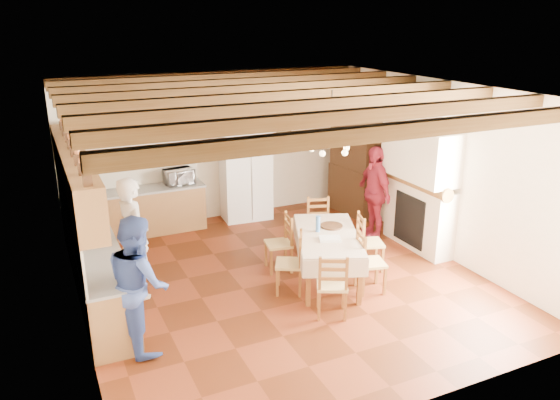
% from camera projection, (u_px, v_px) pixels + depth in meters
% --- Properties ---
extents(floor, '(6.00, 6.50, 0.02)m').
position_uv_depth(floor, '(282.00, 281.00, 8.68)').
color(floor, '#4E1F0B').
rests_on(floor, ground).
extents(ceiling, '(6.00, 6.50, 0.02)m').
position_uv_depth(ceiling, '(283.00, 89.00, 7.71)').
color(ceiling, white).
rests_on(ceiling, ground).
extents(wall_back, '(6.00, 0.02, 3.00)m').
position_uv_depth(wall_back, '(214.00, 146.00, 11.00)').
color(wall_back, '#ECE4C8').
rests_on(wall_back, ground).
extents(wall_front, '(6.00, 0.02, 3.00)m').
position_uv_depth(wall_front, '(422.00, 282.00, 5.40)').
color(wall_front, '#ECE4C8').
rests_on(wall_front, ground).
extents(wall_left, '(0.02, 6.50, 3.00)m').
position_uv_depth(wall_left, '(70.00, 221.00, 7.00)').
color(wall_left, '#ECE4C8').
rests_on(wall_left, ground).
extents(wall_right, '(0.02, 6.50, 3.00)m').
position_uv_depth(wall_right, '(440.00, 169.00, 9.40)').
color(wall_right, '#ECE4C8').
rests_on(wall_right, ground).
extents(ceiling_beams, '(6.00, 6.30, 0.16)m').
position_uv_depth(ceiling_beams, '(283.00, 97.00, 7.75)').
color(ceiling_beams, '#38210C').
rests_on(ceiling_beams, ground).
extents(lower_cabinets_left, '(0.60, 4.30, 0.86)m').
position_uv_depth(lower_cabinets_left, '(94.00, 261.00, 8.36)').
color(lower_cabinets_left, brown).
rests_on(lower_cabinets_left, ground).
extents(lower_cabinets_back, '(2.30, 0.60, 0.86)m').
position_uv_depth(lower_cabinets_back, '(144.00, 212.00, 10.46)').
color(lower_cabinets_back, brown).
rests_on(lower_cabinets_back, ground).
extents(countertop_left, '(0.62, 4.30, 0.04)m').
position_uv_depth(countertop_left, '(91.00, 234.00, 8.22)').
color(countertop_left, slate).
rests_on(countertop_left, lower_cabinets_left).
extents(countertop_back, '(2.34, 0.62, 0.04)m').
position_uv_depth(countertop_back, '(142.00, 190.00, 10.31)').
color(countertop_back, slate).
rests_on(countertop_back, lower_cabinets_back).
extents(backsplash_left, '(0.03, 4.30, 0.60)m').
position_uv_depth(backsplash_left, '(68.00, 217.00, 8.00)').
color(backsplash_left, beige).
rests_on(backsplash_left, ground).
extents(backsplash_back, '(2.30, 0.03, 0.60)m').
position_uv_depth(backsplash_back, '(138.00, 170.00, 10.45)').
color(backsplash_back, beige).
rests_on(backsplash_back, ground).
extents(upper_cabinets, '(0.35, 4.20, 0.70)m').
position_uv_depth(upper_cabinets, '(74.00, 173.00, 7.86)').
color(upper_cabinets, brown).
rests_on(upper_cabinets, ground).
extents(fireplace, '(0.56, 1.60, 2.80)m').
position_uv_depth(fireplace, '(419.00, 173.00, 9.49)').
color(fireplace, '#ECE3C8').
rests_on(fireplace, ground).
extents(wall_picture, '(0.34, 0.03, 0.42)m').
position_uv_depth(wall_picture, '(284.00, 123.00, 11.48)').
color(wall_picture, '#322717').
rests_on(wall_picture, ground).
extents(refrigerator, '(1.03, 0.87, 1.94)m').
position_uv_depth(refrigerator, '(244.00, 172.00, 11.16)').
color(refrigerator, white).
rests_on(refrigerator, floor).
extents(hutch, '(0.67, 1.29, 2.25)m').
position_uv_depth(hutch, '(356.00, 161.00, 11.36)').
color(hutch, '#342411').
rests_on(hutch, floor).
extents(dining_table, '(1.54, 2.02, 0.79)m').
position_uv_depth(dining_table, '(328.00, 239.00, 8.49)').
color(dining_table, silver).
rests_on(dining_table, floor).
extents(chandelier, '(0.47, 0.47, 0.03)m').
position_uv_depth(chandelier, '(331.00, 142.00, 7.99)').
color(chandelier, black).
rests_on(chandelier, ground).
extents(chair_left_near, '(0.55, 0.56, 0.96)m').
position_uv_depth(chair_left_near, '(289.00, 262.00, 8.20)').
color(chair_left_near, brown).
rests_on(chair_left_near, floor).
extents(chair_left_far, '(0.47, 0.48, 0.96)m').
position_uv_depth(chair_left_far, '(279.00, 243.00, 8.91)').
color(chair_left_far, brown).
rests_on(chair_left_far, floor).
extents(chair_right_near, '(0.49, 0.51, 0.96)m').
position_uv_depth(chair_right_near, '(371.00, 261.00, 8.23)').
color(chair_right_near, brown).
rests_on(chair_right_near, floor).
extents(chair_right_far, '(0.51, 0.52, 0.96)m').
position_uv_depth(chair_right_far, '(370.00, 242.00, 8.95)').
color(chair_right_far, brown).
rests_on(chair_right_far, floor).
extents(chair_end_near, '(0.56, 0.55, 0.96)m').
position_uv_depth(chair_end_near, '(332.00, 284.00, 7.55)').
color(chair_end_near, brown).
rests_on(chair_end_near, floor).
extents(chair_end_far, '(0.52, 0.51, 0.96)m').
position_uv_depth(chair_end_far, '(320.00, 225.00, 9.66)').
color(chair_end_far, brown).
rests_on(chair_end_far, floor).
extents(person_man, '(0.57, 0.75, 1.85)m').
position_uv_depth(person_man, '(134.00, 238.00, 7.96)').
color(person_man, beige).
rests_on(person_man, floor).
extents(person_woman_blue, '(0.79, 0.94, 1.76)m').
position_uv_depth(person_woman_blue, '(139.00, 283.00, 6.70)').
color(person_woman_blue, '#344A91').
rests_on(person_woman_blue, floor).
extents(person_woman_red, '(0.51, 1.06, 1.76)m').
position_uv_depth(person_woman_red, '(374.00, 192.00, 10.17)').
color(person_woman_red, '#A8243A').
rests_on(person_woman_red, floor).
extents(microwave, '(0.59, 0.44, 0.30)m').
position_uv_depth(microwave, '(179.00, 177.00, 10.55)').
color(microwave, silver).
rests_on(microwave, countertop_back).
extents(fridge_vase, '(0.38, 0.38, 0.32)m').
position_uv_depth(fridge_vase, '(243.00, 117.00, 10.80)').
color(fridge_vase, '#342411').
rests_on(fridge_vase, refrigerator).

